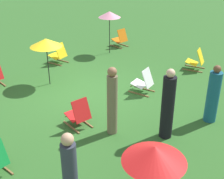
% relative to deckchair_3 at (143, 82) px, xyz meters
% --- Properties ---
extents(ground_plane, '(40.00, 40.00, 0.00)m').
position_rel_deckchair_3_xyz_m(ground_plane, '(1.28, -1.45, -0.37)').
color(ground_plane, '#2D6026').
extents(deckchair_3, '(0.58, 0.82, 0.83)m').
position_rel_deckchair_3_xyz_m(deckchair_3, '(0.00, 0.00, 0.00)').
color(deckchair_3, olive).
rests_on(deckchair_3, ground).
extents(deckchair_5, '(0.56, 0.81, 0.83)m').
position_rel_deckchair_3_xyz_m(deckchair_5, '(-3.19, -3.60, 0.00)').
color(deckchair_5, olive).
rests_on(deckchair_5, ground).
extents(deckchair_7, '(0.60, 0.83, 0.83)m').
position_rel_deckchair_3_xyz_m(deckchair_7, '(2.78, -0.13, 0.00)').
color(deckchair_7, olive).
rests_on(deckchair_7, ground).
extents(deckchair_8, '(0.58, 0.82, 0.83)m').
position_rel_deckchair_3_xyz_m(deckchair_8, '(0.07, -4.14, 0.00)').
color(deckchair_8, olive).
rests_on(deckchair_8, ground).
extents(deckchair_11, '(0.66, 0.86, 0.83)m').
position_rel_deckchair_3_xyz_m(deckchair_11, '(-2.92, 0.38, 0.00)').
color(deckchair_11, olive).
rests_on(deckchair_11, ground).
extents(umbrella_0, '(1.07, 1.07, 1.63)m').
position_rel_deckchair_3_xyz_m(umbrella_0, '(1.59, -2.84, 1.12)').
color(umbrella_0, black).
rests_on(umbrella_0, ground).
extents(umbrella_1, '(0.94, 0.94, 1.82)m').
position_rel_deckchair_3_xyz_m(umbrella_1, '(-2.19, -3.38, 1.32)').
color(umbrella_1, black).
rests_on(umbrella_1, ground).
extents(umbrella_2, '(1.07, 1.07, 1.66)m').
position_rel_deckchair_3_xyz_m(umbrella_2, '(4.14, 3.11, 1.14)').
color(umbrella_2, black).
rests_on(umbrella_2, ground).
extents(person_0, '(0.37, 0.37, 1.77)m').
position_rel_deckchair_3_xyz_m(person_0, '(4.92, 1.93, 0.49)').
color(person_0, '#333847').
rests_on(person_0, ground).
extents(person_1, '(0.32, 0.32, 1.83)m').
position_rel_deckchair_3_xyz_m(person_1, '(2.42, 0.74, 0.53)').
color(person_1, '#72664C').
rests_on(person_1, ground).
extents(person_2, '(0.47, 0.47, 1.65)m').
position_rel_deckchair_3_xyz_m(person_2, '(0.20, 2.41, 0.40)').
color(person_2, '#195972').
rests_on(person_2, ground).
extents(person_3, '(0.39, 0.39, 1.87)m').
position_rel_deckchair_3_xyz_m(person_3, '(1.66, 1.89, 0.51)').
color(person_3, black).
rests_on(person_3, ground).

